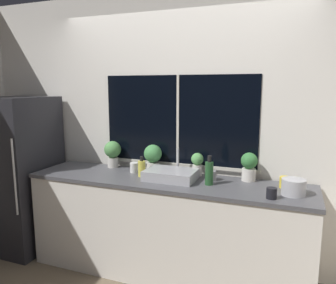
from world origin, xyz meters
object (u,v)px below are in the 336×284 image
at_px(soap_bottle, 142,168).
at_px(mug_white, 134,168).
at_px(refrigerator, 21,174).
at_px(mug_yellow, 285,182).
at_px(mug_black, 272,193).
at_px(potted_plant_far_left, 113,152).
at_px(bottle_tall, 209,173).
at_px(potted_plant_center_left, 153,156).
at_px(mug_grey, 212,176).
at_px(potted_plant_center_right, 197,163).
at_px(kettle, 294,186).
at_px(potted_plant_far_right, 249,166).
at_px(sink, 171,175).

height_order(soap_bottle, mug_white, soap_bottle).
xyz_separation_m(refrigerator, mug_yellow, (2.72, 0.17, 0.15)).
bearing_deg(mug_black, soap_bottle, 169.83).
bearing_deg(refrigerator, potted_plant_far_left, 15.77).
distance_m(potted_plant_far_left, bottle_tall, 1.13).
distance_m(bottle_tall, mug_black, 0.57).
bearing_deg(bottle_tall, potted_plant_center_left, 158.66).
relative_size(potted_plant_center_left, mug_grey, 3.06).
bearing_deg(mug_white, potted_plant_center_right, 10.93).
distance_m(soap_bottle, mug_yellow, 1.29).
relative_size(soap_bottle, kettle, 1.04).
bearing_deg(kettle, mug_yellow, 111.32).
bearing_deg(mug_white, refrigerator, -172.94).
bearing_deg(mug_black, bottle_tall, 161.17).
xyz_separation_m(potted_plant_far_left, potted_plant_center_right, (0.93, 0.00, -0.04)).
distance_m(potted_plant_far_left, kettle, 1.81).
bearing_deg(potted_plant_center_right, kettle, -17.82).
bearing_deg(potted_plant_center_left, bottle_tall, -21.34).
xyz_separation_m(potted_plant_far_right, mug_yellow, (0.32, -0.11, -0.09)).
distance_m(potted_plant_far_left, soap_bottle, 0.50).
bearing_deg(potted_plant_center_left, refrigerator, -169.10).
distance_m(soap_bottle, mug_black, 1.21).
relative_size(potted_plant_far_right, mug_grey, 2.93).
bearing_deg(mug_black, potted_plant_far_left, 165.21).
xyz_separation_m(sink, mug_grey, (0.35, 0.11, -0.00)).
distance_m(sink, kettle, 1.06).
xyz_separation_m(soap_bottle, mug_yellow, (1.28, 0.11, -0.03)).
height_order(potted_plant_center_left, potted_plant_far_right, potted_plant_center_left).
xyz_separation_m(mug_grey, kettle, (0.70, -0.17, 0.03)).
distance_m(potted_plant_center_left, mug_black, 1.26).
height_order(potted_plant_center_right, mug_yellow, potted_plant_center_right).
xyz_separation_m(mug_yellow, kettle, (0.07, -0.17, 0.02)).
distance_m(sink, potted_plant_center_left, 0.37).
relative_size(refrigerator, potted_plant_far_left, 5.98).
bearing_deg(potted_plant_center_left, mug_grey, -9.94).
bearing_deg(mug_grey, potted_plant_far_right, 19.24).
distance_m(potted_plant_far_left, mug_yellow, 1.73).
bearing_deg(sink, potted_plant_center_right, 49.35).
bearing_deg(kettle, mug_white, 173.87).
bearing_deg(potted_plant_center_right, bottle_tall, -54.47).
bearing_deg(refrigerator, sink, 2.06).
height_order(potted_plant_far_left, bottle_tall, potted_plant_far_left).
bearing_deg(kettle, potted_plant_center_right, 162.18).
distance_m(potted_plant_center_right, potted_plant_far_right, 0.48).
bearing_deg(potted_plant_center_left, potted_plant_center_right, 0.00).
bearing_deg(potted_plant_far_left, potted_plant_center_left, 0.00).
distance_m(sink, potted_plant_center_right, 0.30).
distance_m(potted_plant_far_right, kettle, 0.48).
relative_size(refrigerator, potted_plant_far_right, 6.44).
bearing_deg(kettle, potted_plant_center_left, 168.16).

